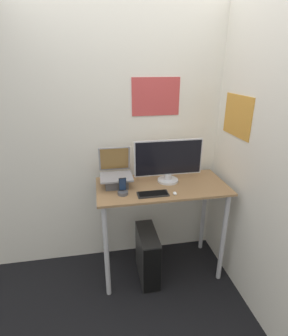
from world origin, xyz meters
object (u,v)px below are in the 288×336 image
Objects in this scene: monitor at (168,162)px; cell_phone at (123,191)px; keyboard at (153,194)px; mouse at (175,193)px; computer_tower at (148,255)px; laptop at (116,177)px.

monitor is 0.51m from cell_phone.
keyboard is 5.22× the size of mouse.
cell_phone reaches higher than computer_tower.
keyboard is at bearing -12.53° from cell_phone.
keyboard is 0.25m from cell_phone.
laptop is at bearing 139.71° from keyboard.
monitor is 4.18× the size of cell_phone.
computer_tower is (-0.02, 0.09, -0.70)m from keyboard.
keyboard is 0.71m from computer_tower.
monitor is 2.41× the size of keyboard.
laptop is 0.38m from keyboard.
keyboard is 0.18m from mouse.
cell_phone is at bearing 167.47° from keyboard.
mouse is 0.33× the size of cell_phone.
computer_tower is (0.26, -0.16, -0.78)m from laptop.
mouse is 0.74m from computer_tower.
laptop is at bearing 149.95° from mouse.
monitor is at bearing 23.36° from cell_phone.
keyboard is 0.52× the size of computer_tower.
cell_phone is 0.30× the size of computer_tower.
mouse reaches higher than computer_tower.
keyboard is at bearing -73.72° from computer_tower.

